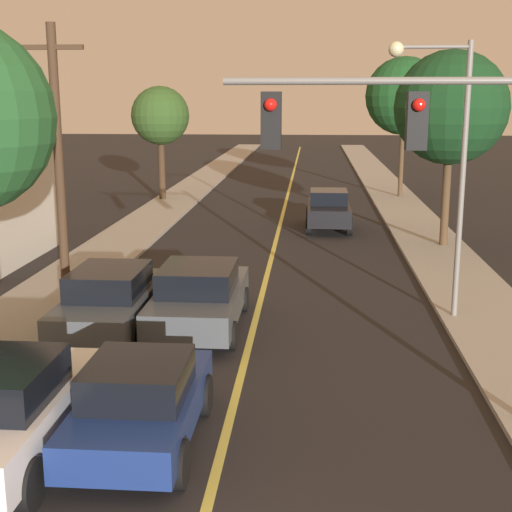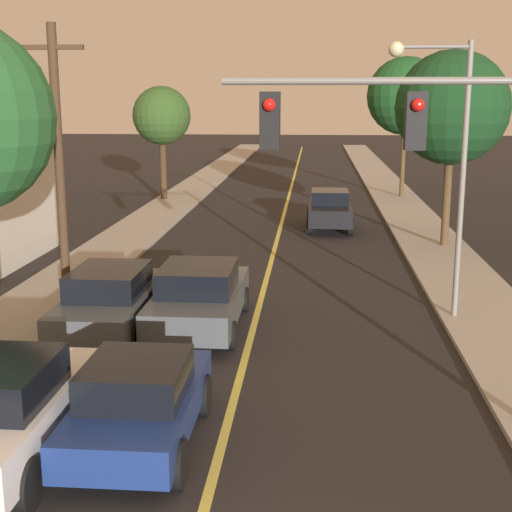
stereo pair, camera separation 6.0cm
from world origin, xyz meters
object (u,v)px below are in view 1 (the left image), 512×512
at_px(tree_right_near, 451,108).
at_px(car_far_oncoming, 329,209).
at_px(car_outer_lane_second, 112,299).
at_px(utility_pole_left, 59,160).
at_px(traffic_signal_mast, 435,170).
at_px(tree_left_far, 160,116).
at_px(car_near_lane_front, 141,402).
at_px(tree_right_far, 404,96).
at_px(streetlamp_right, 444,141).
at_px(car_near_lane_second, 199,296).

bearing_deg(tree_right_near, car_far_oncoming, 139.77).
bearing_deg(car_outer_lane_second, utility_pole_left, 130.25).
height_order(traffic_signal_mast, tree_left_far, tree_left_far).
distance_m(car_near_lane_front, tree_right_far, 30.37).
height_order(car_far_oncoming, streetlamp_right, streetlamp_right).
relative_size(car_far_oncoming, traffic_signal_mast, 0.70).
distance_m(streetlamp_right, tree_left_far, 22.81).
height_order(car_near_lane_front, tree_right_far, tree_right_far).
bearing_deg(car_far_oncoming, streetlamp_right, 101.02).
distance_m(traffic_signal_mast, tree_left_far, 27.67).
bearing_deg(tree_left_far, utility_pole_left, -85.83).
xyz_separation_m(streetlamp_right, tree_right_near, (1.75, 8.79, 0.65)).
bearing_deg(streetlamp_right, utility_pole_left, 176.08).
bearing_deg(tree_left_far, car_near_lane_front, -78.91).
bearing_deg(tree_left_far, car_far_oncoming, -41.51).
distance_m(utility_pole_left, tree_right_near, 14.05).
distance_m(car_near_lane_front, car_outer_lane_second, 5.91).
xyz_separation_m(car_near_lane_front, traffic_signal_mast, (4.57, 1.23, 3.54)).
xyz_separation_m(car_near_lane_second, utility_pole_left, (-3.90, 1.84, 3.05)).
bearing_deg(tree_right_near, utility_pole_left, -144.51).
bearing_deg(car_far_oncoming, tree_right_near, 139.77).
distance_m(car_near_lane_second, car_outer_lane_second, 2.06).
bearing_deg(car_near_lane_second, utility_pole_left, 154.78).
bearing_deg(car_near_lane_front, car_outer_lane_second, 109.98).
relative_size(car_near_lane_second, utility_pole_left, 0.65).
height_order(car_near_lane_front, streetlamp_right, streetlamp_right).
bearing_deg(tree_right_near, tree_left_far, 138.90).
bearing_deg(tree_right_far, tree_left_far, -171.14).
relative_size(car_near_lane_second, streetlamp_right, 0.70).
bearing_deg(car_far_oncoming, car_near_lane_second, 76.04).
distance_m(car_near_lane_front, tree_right_near, 18.10).
relative_size(traffic_signal_mast, utility_pole_left, 0.81).
bearing_deg(tree_left_far, tree_right_far, 8.86).
relative_size(car_near_lane_front, car_near_lane_second, 0.84).
xyz_separation_m(car_near_lane_front, tree_right_far, (7.46, 29.06, 4.72)).
height_order(utility_pole_left, tree_right_far, tree_right_far).
relative_size(car_outer_lane_second, traffic_signal_mast, 0.81).
relative_size(car_far_oncoming, tree_left_far, 0.69).
bearing_deg(car_near_lane_front, traffic_signal_mast, 15.01).
bearing_deg(car_far_oncoming, car_near_lane_front, 80.21).
height_order(car_outer_lane_second, traffic_signal_mast, traffic_signal_mast).
xyz_separation_m(car_near_lane_front, tree_right_near, (7.49, 15.90, 4.30)).
distance_m(tree_left_far, tree_right_near, 17.00).
bearing_deg(car_near_lane_front, tree_right_near, 64.77).
bearing_deg(streetlamp_right, tree_right_near, 78.74).
xyz_separation_m(car_outer_lane_second, tree_right_near, (9.51, 10.35, 4.25)).
bearing_deg(car_near_lane_second, car_near_lane_front, -90.00).
height_order(car_far_oncoming, utility_pole_left, utility_pole_left).
bearing_deg(streetlamp_right, car_near_lane_front, -128.91).
distance_m(car_far_oncoming, utility_pole_left, 14.03).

